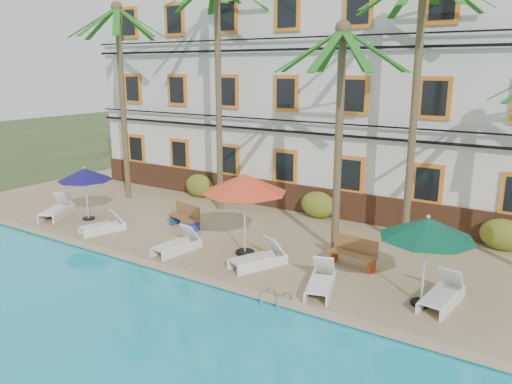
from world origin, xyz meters
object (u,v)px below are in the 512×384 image
Objects in this scene: lounger_b at (103,225)px; lounger_d at (259,258)px; palm_b at (218,64)px; umbrella_green at (427,229)px; lounger_f at (442,295)px; bench_left at (186,216)px; umbrella_red at (245,184)px; palm_a at (121,77)px; lounger_a at (57,210)px; umbrella_blue at (85,175)px; palm_d at (417,73)px; lounger_c at (177,244)px; palm_c at (340,107)px; bench_right at (354,252)px; lounger_e at (321,281)px; pool_ladder at (277,303)px.

lounger_b is 0.89× the size of lounger_d.
palm_b is 4.03× the size of umbrella_green.
lounger_d is (-4.96, -0.15, -1.81)m from umbrella_green.
lounger_f is 1.21× the size of bench_left.
bench_left is (-3.47, 1.04, -1.92)m from umbrella_red.
palm_a is 3.61× the size of umbrella_green.
palm_b is 4.75× the size of lounger_a.
lounger_d is at bearing 0.41° from lounger_a.
bench_left is at bearing -79.79° from palm_b.
umbrella_blue is 1.05× the size of lounger_a.
palm_d is 7.25m from lounger_f.
umbrella_green is 15.02m from lounger_a.
umbrella_green is 8.19m from lounger_c.
palm_c is 3.04× the size of umbrella_green.
bench_left is at bearing 124.33° from lounger_c.
lounger_f is at bearing -21.78° from bench_right.
lounger_b is (-5.77, -1.04, -2.14)m from umbrella_red.
palm_c is 5.14m from umbrella_green.
palm_d is 7.84m from lounger_d.
palm_a is at bearing 170.18° from bench_right.
palm_c is at bearing 137.34° from bench_right.
bench_right is (12.29, -2.13, -5.15)m from palm_a.
umbrella_green reaches higher than umbrella_blue.
palm_c is 12.49m from lounger_a.
lounger_d reaches higher than lounger_e.
umbrella_blue reaches higher than bench_left.
lounger_f is 4.33m from pool_ladder.
umbrella_red is 1.60× the size of lounger_b.
palm_a is 4.63× the size of lounger_e.
palm_d is 4.88× the size of lounger_f.
palm_d reaches higher than lounger_f.
palm_d is 3.32× the size of umbrella_red.
umbrella_green is at bearing -1.02° from umbrella_blue.
palm_d reaches higher than umbrella_blue.
palm_b is 5.36× the size of lounger_c.
palm_b is 6.43× the size of bench_right.
lounger_b is (-1.77, -4.98, -5.94)m from palm_b.
lounger_e is (10.96, -0.93, -1.59)m from umbrella_blue.
palm_c is 2.81m from palm_d.
umbrella_red is at bearing 2.08° from umbrella_blue.
umbrella_blue is 1.43× the size of bench_right.
palm_d is at bearing 54.46° from lounger_d.
lounger_a reaches higher than bench_right.
palm_c is 5.41m from lounger_d.
palm_a is 9.60m from lounger_c.
palm_a reaches higher than lounger_d.
palm_c is at bearing 145.48° from umbrella_green.
palm_c is 4.05× the size of lounger_c.
palm_b is 6.29× the size of bench_left.
lounger_c is (1.97, -5.03, -5.92)m from palm_b.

